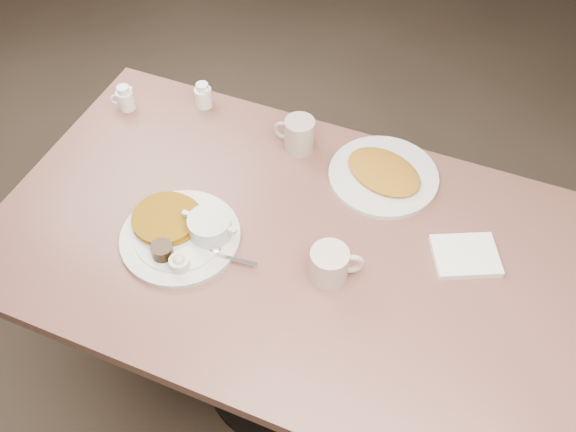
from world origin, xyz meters
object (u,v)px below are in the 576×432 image
at_px(coffee_mug_far, 298,134).
at_px(creamer_left, 125,98).
at_px(creamer_right, 203,95).
at_px(hash_plate, 384,174).
at_px(diner_table, 285,276).
at_px(main_plate, 184,232).
at_px(coffee_mug_near, 331,264).

xyz_separation_m(coffee_mug_far, creamer_left, (-0.55, -0.04, -0.01)).
xyz_separation_m(creamer_right, hash_plate, (0.60, -0.08, -0.02)).
height_order(coffee_mug_far, hash_plate, coffee_mug_far).
bearing_deg(hash_plate, creamer_left, -178.71).
distance_m(creamer_left, creamer_right, 0.24).
relative_size(diner_table, coffee_mug_far, 12.15).
height_order(creamer_right, hash_plate, creamer_right).
relative_size(coffee_mug_far, creamer_right, 1.54).
bearing_deg(main_plate, creamer_right, 111.62).
bearing_deg(coffee_mug_near, diner_table, 157.11).
distance_m(creamer_left, hash_plate, 0.81).
bearing_deg(creamer_right, coffee_mug_near, -37.84).
height_order(main_plate, coffee_mug_near, coffee_mug_near).
relative_size(diner_table, coffee_mug_near, 10.50).
bearing_deg(diner_table, main_plate, -159.08).
bearing_deg(coffee_mug_far, creamer_left, -175.83).
bearing_deg(main_plate, hash_plate, 43.69).
bearing_deg(creamer_left, coffee_mug_near, -23.56).
bearing_deg(main_plate, coffee_mug_far, 70.31).
bearing_deg(hash_plate, main_plate, -136.31).
bearing_deg(creamer_right, hash_plate, -7.98).
height_order(diner_table, hash_plate, hash_plate).
relative_size(coffee_mug_near, creamer_right, 1.79).
height_order(coffee_mug_far, creamer_right, coffee_mug_far).
relative_size(coffee_mug_near, hash_plate, 0.36).
bearing_deg(diner_table, creamer_left, 156.29).
bearing_deg(hash_plate, diner_table, -119.52).
height_order(diner_table, main_plate, main_plate).
bearing_deg(main_plate, creamer_left, 137.03).
height_order(diner_table, coffee_mug_near, coffee_mug_near).
height_order(coffee_mug_near, creamer_left, coffee_mug_near).
xyz_separation_m(coffee_mug_near, creamer_left, (-0.78, 0.34, -0.01)).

